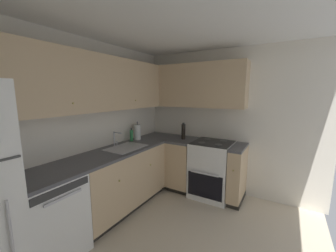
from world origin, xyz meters
name	(u,v)px	position (x,y,z in m)	size (l,w,h in m)	color
wall_back	(76,131)	(0.00, 1.47, 1.20)	(3.64, 0.05, 2.41)	silver
wall_right	(226,122)	(1.80, 0.00, 1.20)	(0.05, 3.00, 2.41)	silver
ceiling	(176,4)	(0.00, 0.00, 2.43)	(3.64, 3.00, 0.05)	white
dishwasher	(48,218)	(-0.62, 1.15, 0.43)	(0.60, 0.63, 0.87)	white
lower_cabinets_back	(120,180)	(0.43, 1.15, 0.44)	(1.49, 0.62, 0.87)	tan
countertop_back	(119,151)	(0.42, 1.15, 0.88)	(2.69, 0.60, 0.04)	#4C4C51
lower_cabinets_right	(199,168)	(1.47, 0.35, 0.44)	(0.62, 1.23, 0.87)	tan
countertop_right	(199,142)	(1.47, 0.35, 0.88)	(0.60, 1.23, 0.03)	#4C4C51
oven_range	(212,169)	(1.49, 0.12, 0.46)	(0.68, 0.62, 1.05)	white
upper_cabinets_back	(100,84)	(0.26, 1.29, 1.82)	(2.37, 0.34, 0.72)	tan
upper_cabinets_right	(192,86)	(1.61, 0.56, 1.82)	(0.32, 1.78, 0.72)	tan
sink	(126,150)	(0.54, 1.12, 0.86)	(0.58, 0.40, 0.10)	#B7B7BC
faucet	(116,137)	(0.54, 1.33, 1.03)	(0.07, 0.16, 0.22)	silver
soap_bottle	(131,135)	(0.91, 1.33, 1.00)	(0.05, 0.05, 0.22)	#338C4C
paper_towel_roll	(137,132)	(1.04, 1.31, 1.03)	(0.11, 0.11, 0.32)	white
oil_bottle	(183,132)	(1.47, 0.64, 1.04)	(0.07, 0.07, 0.29)	black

